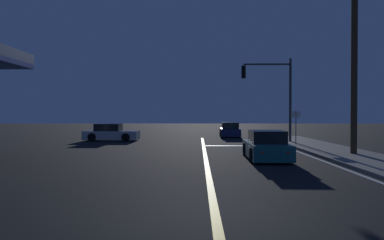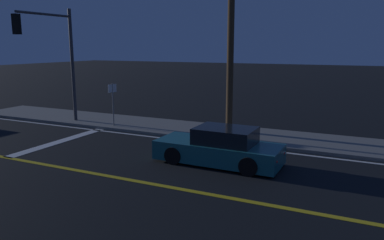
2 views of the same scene
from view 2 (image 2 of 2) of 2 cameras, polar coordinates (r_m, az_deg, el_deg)
name	(u,v)px [view 2 (image 2 of 2)]	position (r m, az deg, el deg)	size (l,w,h in m)	color
sidewalk_right	(266,138)	(17.29, 11.23, -2.66)	(3.20, 34.72, 0.15)	slate
lane_line_center	(204,193)	(10.93, 1.84, -11.12)	(0.20, 32.79, 0.01)	gold
lane_line_edge_right	(255,149)	(15.58, 9.53, -4.40)	(0.16, 32.79, 0.01)	white
stop_bar	(60,141)	(17.58, -19.46, -3.10)	(5.45, 0.50, 0.01)	white
car_lead_oncoming_teal	(220,148)	(13.42, 4.26, -4.27)	(1.87, 4.56, 1.34)	#195960
traffic_signal_near_right	(54,49)	(20.34, -20.28, 10.14)	(3.58, 0.28, 6.07)	#38383D
utility_pole_right	(231,16)	(17.69, 5.98, 15.49)	(1.64, 0.31, 10.64)	#42301E
street_sign_corner	(113,98)	(19.35, -11.99, 3.27)	(0.56, 0.10, 2.32)	slate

